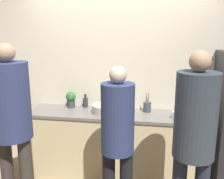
{
  "coord_description": "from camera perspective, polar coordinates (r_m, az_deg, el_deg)",
  "views": [
    {
      "loc": [
        0.47,
        -2.73,
        1.93
      ],
      "look_at": [
        0.0,
        0.13,
        1.26
      ],
      "focal_mm": 40.0,
      "sensor_mm": 36.0,
      "label": 1
    }
  ],
  "objects": [
    {
      "name": "counter",
      "position": [
        3.43,
        0.54,
        -12.48
      ],
      "size": [
        2.26,
        0.58,
        0.91
      ],
      "color": "beige",
      "rests_on": "ground_plane"
    },
    {
      "name": "fruit_bowl",
      "position": [
        3.23,
        -1.33,
        -4.39
      ],
      "size": [
        0.36,
        0.36,
        0.15
      ],
      "color": "beige",
      "rests_on": "counter"
    },
    {
      "name": "person_right",
      "position": [
        2.31,
        18.31,
        -9.35
      ],
      "size": [
        0.36,
        0.36,
        1.79
      ],
      "color": "#232838",
      "rests_on": "ground_plane"
    },
    {
      "name": "bottle_dark",
      "position": [
        3.49,
        -6.07,
        -2.87
      ],
      "size": [
        0.07,
        0.07,
        0.18
      ],
      "color": "#333338",
      "rests_on": "counter"
    },
    {
      "name": "wall_back",
      "position": [
        3.42,
        1.28,
        2.4
      ],
      "size": [
        5.2,
        0.06,
        2.6
      ],
      "color": "beige",
      "rests_on": "ground_plane"
    },
    {
      "name": "cup_white",
      "position": [
        3.12,
        14.31,
        -5.69
      ],
      "size": [
        0.09,
        0.09,
        0.08
      ],
      "color": "white",
      "rests_on": "counter"
    },
    {
      "name": "person_left",
      "position": [
        2.7,
        -22.02,
        -5.31
      ],
      "size": [
        0.39,
        0.39,
        1.83
      ],
      "color": "#38332D",
      "rests_on": "ground_plane"
    },
    {
      "name": "cup_blue",
      "position": [
        3.08,
        18.07,
        -6.2
      ],
      "size": [
        0.07,
        0.07,
        0.08
      ],
      "color": "#335184",
      "rests_on": "counter"
    },
    {
      "name": "potted_plant",
      "position": [
        3.48,
        -9.39,
        -2.14
      ],
      "size": [
        0.14,
        0.14,
        0.22
      ],
      "color": "#3D3D42",
      "rests_on": "counter"
    },
    {
      "name": "person_center",
      "position": [
        2.46,
        1.29,
        -10.41
      ],
      "size": [
        0.32,
        0.32,
        1.63
      ],
      "color": "black",
      "rests_on": "ground_plane"
    },
    {
      "name": "utensil_crock",
      "position": [
        3.3,
        8.05,
        -3.88
      ],
      "size": [
        0.1,
        0.1,
        0.25
      ],
      "color": "#3D424C",
      "rests_on": "counter"
    }
  ]
}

